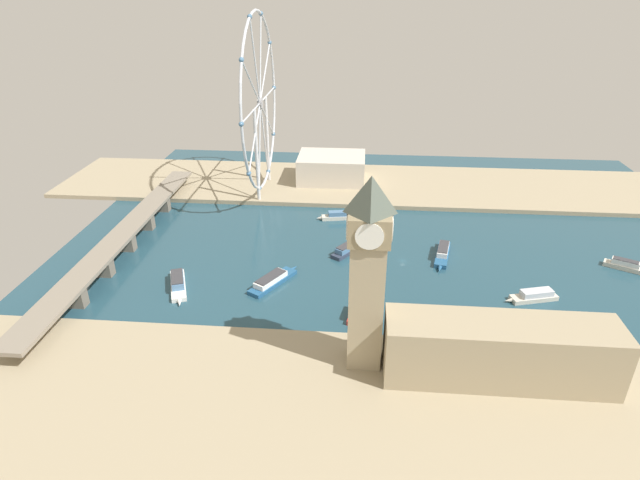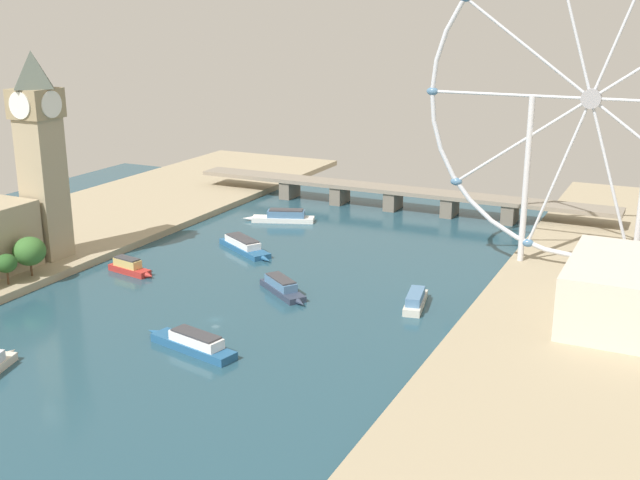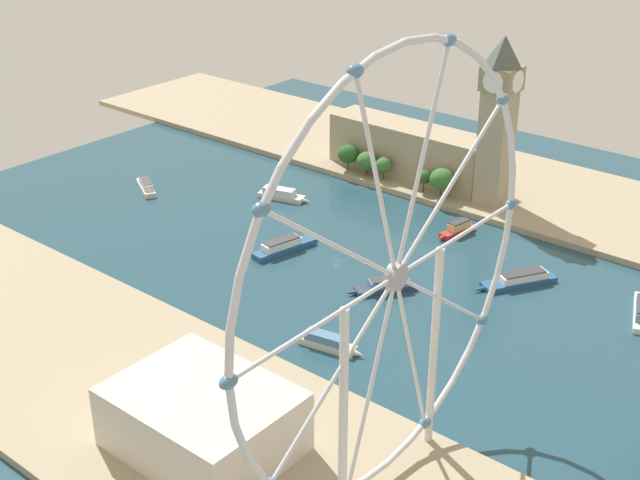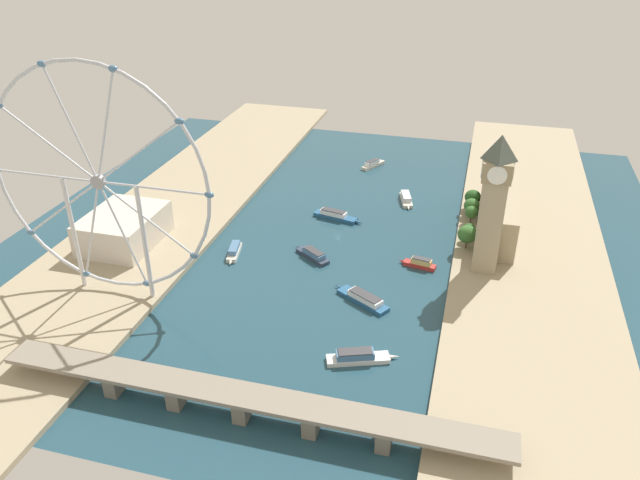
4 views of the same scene
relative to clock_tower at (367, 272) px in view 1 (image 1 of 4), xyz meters
name	(u,v)px [view 1 (image 1 of 4)]	position (x,y,z in m)	size (l,w,h in m)	color
ground_plane	(403,261)	(92.58, -21.90, -45.21)	(409.50, 409.50, 0.00)	#234756
riverbank_left	(422,414)	(-27.17, -21.90, -43.71)	(90.00, 520.00, 3.00)	tan
riverbank_right	(394,185)	(212.33, -21.90, -43.71)	(90.00, 520.00, 3.00)	tan
clock_tower	(367,272)	(0.00, 0.00, 0.00)	(16.68, 16.68, 80.91)	tan
parliament_block	(500,351)	(-6.07, -52.59, -29.37)	(22.00, 89.18, 25.68)	tan
tree_row_embankment	(487,333)	(10.95, -51.72, -33.55)	(11.96, 69.81, 15.02)	#513823
ferris_wheel	(260,104)	(192.59, 76.95, 21.58)	(124.74, 3.20, 125.50)	silver
riverside_hall	(332,168)	(217.20, 27.39, -32.21)	(40.43, 51.82, 20.00)	beige
river_bridge	(122,237)	(92.58, 143.77, -36.98)	(221.50, 15.16, 11.26)	gray
tour_boat_0	(348,249)	(100.61, 9.95, -42.88)	(26.32, 20.49, 5.64)	#2D384C
tour_boat_1	(628,266)	(93.15, -146.17, -42.88)	(16.69, 26.05, 5.79)	beige
tour_boat_2	(443,253)	(99.91, -45.31, -42.77)	(36.13, 13.19, 6.09)	#235684
tour_boat_3	(272,280)	(61.30, 48.66, -42.93)	(34.66, 23.36, 5.52)	#235684
tour_boat_4	(178,283)	(53.72, 97.57, -42.73)	(34.28, 17.39, 6.14)	white
tour_boat_5	(356,310)	(36.51, 3.81, -42.72)	(22.71, 8.40, 6.16)	#B22D28
tour_boat_6	(338,216)	(148.25, 18.74, -42.87)	(9.81, 25.73, 5.53)	beige
tour_boat_7	(534,296)	(57.35, -85.48, -42.92)	(12.85, 28.09, 5.43)	beige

